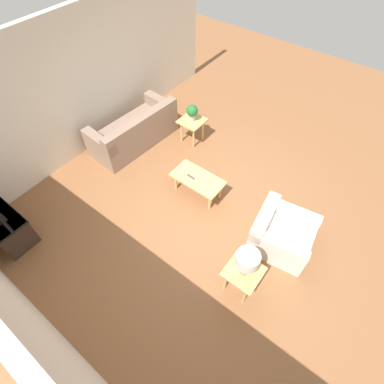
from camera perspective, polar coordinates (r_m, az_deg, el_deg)
ground_plane at (r=5.57m, az=2.70°, el=-3.14°), size 14.00×14.00×0.00m
wall_back at (r=3.65m, az=-28.31°, el=-21.72°), size 7.20×0.12×2.70m
wall_right at (r=6.39m, az=-20.86°, el=18.23°), size 0.12×7.20×2.70m
sofa at (r=6.69m, az=-10.81°, el=11.22°), size 0.97×1.95×0.81m
armchair at (r=5.14m, az=16.42°, el=-7.66°), size 1.04×1.00×0.69m
coffee_table at (r=5.50m, az=1.09°, el=2.28°), size 0.97×0.51×0.42m
side_table_plant at (r=6.55m, az=0.02°, el=12.90°), size 0.50×0.50×0.55m
side_table_lamp at (r=4.49m, az=9.68°, el=-15.10°), size 0.50×0.50×0.55m
tv_stand_chest at (r=5.83m, az=-31.85°, el=-5.79°), size 0.85×0.52×0.58m
potted_plant at (r=6.36m, az=0.02°, el=15.08°), size 0.24×0.24×0.36m
table_lamp at (r=4.12m, az=10.46°, el=-12.77°), size 0.32×0.32×0.47m
remote_control at (r=5.47m, az=-0.23°, el=2.94°), size 0.16×0.05×0.02m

